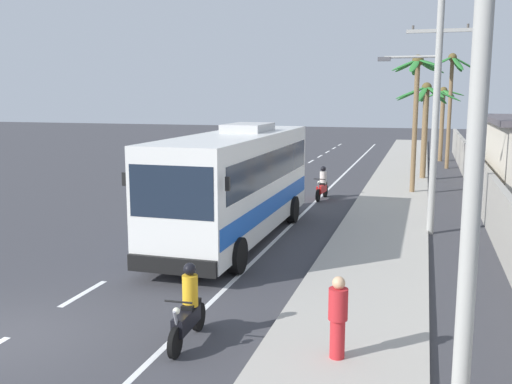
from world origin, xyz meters
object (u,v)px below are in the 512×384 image
object	(u,v)px
motorcycle_beside_bus	(188,311)
coach_bus_foreground	(237,181)
pedestrian_near_kerb	(338,316)
palm_nearest	(417,90)
palm_fourth	(451,85)
palm_second	(443,109)
palm_third	(426,110)
motorcycle_trailing	(322,186)
utility_pole_mid	(434,107)
utility_pole_nearest	(481,62)

from	to	relation	value
motorcycle_beside_bus	coach_bus_foreground	bearing A→B (deg)	101.42
pedestrian_near_kerb	palm_nearest	bearing A→B (deg)	177.36
pedestrian_near_kerb	palm_fourth	size ratio (longest dim) A/B	0.20
palm_nearest	pedestrian_near_kerb	bearing A→B (deg)	-92.62
palm_nearest	palm_second	size ratio (longest dim) A/B	1.24
palm_second	palm_third	distance (m)	10.66
pedestrian_near_kerb	palm_third	world-z (taller)	palm_third
motorcycle_trailing	utility_pole_mid	world-z (taller)	utility_pole_mid
coach_bus_foreground	palm_third	bearing A→B (deg)	69.57
motorcycle_trailing	pedestrian_near_kerb	distance (m)	17.38
palm_second	palm_third	size ratio (longest dim) A/B	0.98
palm_fourth	palm_second	bearing A→B (deg)	94.45
palm_third	palm_fourth	xyz separation A→B (m)	(1.55, 6.16, 1.49)
utility_pole_nearest	palm_fourth	xyz separation A→B (m)	(0.90, 33.33, 0.20)
motorcycle_beside_bus	utility_pole_nearest	bearing A→B (deg)	-26.09
motorcycle_trailing	palm_second	xyz separation A→B (m)	(5.80, 18.37, 3.29)
utility_pole_nearest	palm_fourth	world-z (taller)	utility_pole_nearest
palm_third	motorcycle_beside_bus	bearing A→B (deg)	-100.11
motorcycle_beside_bus	motorcycle_trailing	distance (m)	16.91
utility_pole_mid	palm_nearest	size ratio (longest dim) A/B	1.24
pedestrian_near_kerb	utility_pole_mid	distance (m)	11.88
coach_bus_foreground	motorcycle_trailing	bearing A→B (deg)	80.08
coach_bus_foreground	palm_third	distance (m)	17.57
coach_bus_foreground	pedestrian_near_kerb	bearing A→B (deg)	-60.92
pedestrian_near_kerb	utility_pole_mid	xyz separation A→B (m)	(1.64, 11.21, 3.57)
motorcycle_beside_bus	pedestrian_near_kerb	size ratio (longest dim) A/B	1.25
coach_bus_foreground	utility_pole_nearest	size ratio (longest dim) A/B	1.03
utility_pole_mid	palm_second	distance (m)	24.26
motorcycle_beside_bus	utility_pole_nearest	world-z (taller)	utility_pole_nearest
motorcycle_trailing	utility_pole_nearest	size ratio (longest dim) A/B	0.19
motorcycle_beside_bus	utility_pole_mid	bearing A→B (deg)	67.01
coach_bus_foreground	utility_pole_nearest	xyz separation A→B (m)	(6.74, -10.82, 3.33)
motorcycle_beside_bus	palm_fourth	size ratio (longest dim) A/B	0.26
coach_bus_foreground	palm_nearest	size ratio (longest dim) A/B	1.56
motorcycle_beside_bus	utility_pole_mid	xyz separation A→B (m)	(4.69, 11.05, 3.87)
motorcycle_trailing	palm_third	world-z (taller)	palm_third
motorcycle_beside_bus	palm_third	world-z (taller)	palm_third
utility_pole_mid	palm_second	size ratio (longest dim) A/B	1.54
utility_pole_nearest	palm_third	distance (m)	27.21
motorcycle_beside_bus	palm_nearest	world-z (taller)	palm_nearest
motorcycle_beside_bus	palm_third	xyz separation A→B (m)	(4.41, 24.70, 3.43)
motorcycle_beside_bus	palm_nearest	size ratio (longest dim) A/B	0.29
palm_nearest	utility_pole_nearest	bearing A→B (deg)	-87.11
motorcycle_trailing	utility_pole_mid	size ratio (longest dim) A/B	0.23
coach_bus_foreground	palm_third	world-z (taller)	palm_third
motorcycle_beside_bus	utility_pole_mid	distance (m)	12.61
coach_bus_foreground	palm_second	size ratio (longest dim) A/B	1.94
palm_nearest	palm_fourth	distance (m)	11.56
coach_bus_foreground	palm_second	bearing A→B (deg)	74.84
palm_third	palm_nearest	bearing A→B (deg)	-95.02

